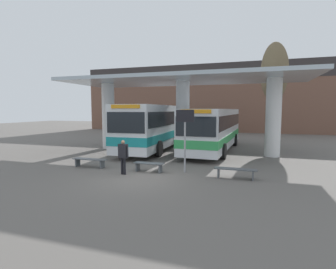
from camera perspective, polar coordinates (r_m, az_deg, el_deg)
The scene contains 12 objects.
ground_plane at distance 12.34m, azimuth -6.17°, elevation -9.19°, with size 100.00×100.00×0.00m, color #605B56.
townhouse_backdrop at distance 37.18m, azimuth 10.53°, elevation 9.02°, with size 40.00×0.58×9.45m.
station_canopy at distance 19.25m, azimuth 3.23°, elevation 9.04°, with size 17.35×6.72×5.39m.
transit_bus_left_bay at distance 21.03m, azimuth -2.26°, elevation 2.18°, with size 3.14×12.06×3.44m.
transit_bus_center_bay at distance 20.27m, azimuth 9.98°, elevation 1.54°, with size 3.14×11.39×3.15m.
waiting_bench_near_pillar at distance 12.30m, azimuth 14.48°, elevation -7.71°, with size 1.88×0.44×0.46m.
waiting_bench_mid_platform at distance 13.23m, azimuth -4.18°, elevation -6.68°, with size 1.54×0.44×0.46m.
waiting_bench_far_platform at distance 14.86m, azimuth -16.68°, elevation -5.50°, with size 1.94×0.44×0.46m.
info_sign_platform at distance 12.82m, azimuth 3.72°, elevation 1.39°, with size 0.90×0.09×3.11m.
pedestrian_waiting at distance 12.75m, azimuth -9.75°, elevation -4.12°, with size 0.62×0.31×1.66m.
poplar_tree_behind_left at distance 25.52m, azimuth 22.17°, elevation 12.32°, with size 2.35×2.35×9.02m.
parked_car_street at distance 34.09m, azimuth 8.83°, elevation 1.88°, with size 4.37×2.23×2.18m.
Camera 1 is at (4.92, -10.88, 3.11)m, focal length 28.00 mm.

